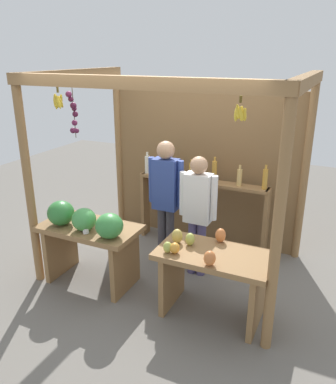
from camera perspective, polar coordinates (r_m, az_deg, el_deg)
name	(u,v)px	position (r m, az deg, el deg)	size (l,w,h in m)	color
ground_plane	(174,266)	(5.24, 0.92, -10.90)	(12.00, 12.00, 0.00)	slate
market_stall	(189,153)	(5.07, 3.06, 5.71)	(2.94, 2.06, 2.48)	olive
fruit_counter_left	(88,232)	(4.67, -11.75, -5.82)	(1.19, 0.68, 1.04)	olive
fruit_counter_right	(212,269)	(4.13, 6.42, -11.17)	(1.18, 0.66, 0.91)	olive
bottle_shelf_unit	(201,195)	(5.49, 4.90, -0.37)	(1.88, 0.22, 1.36)	olive
vendor_man	(166,192)	(4.93, -0.32, -0.02)	(0.48, 0.23, 1.66)	#3E3C44
vendor_woman	(198,207)	(4.70, 4.40, -2.14)	(0.48, 0.21, 1.54)	#504979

